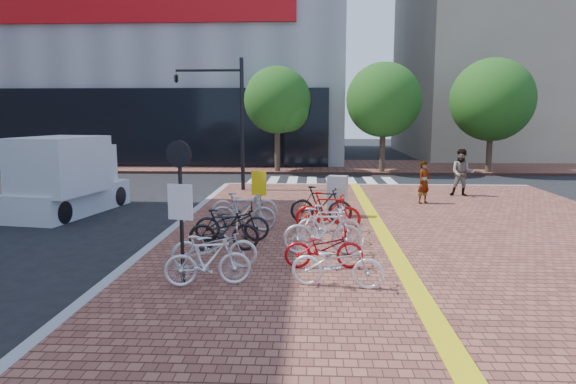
# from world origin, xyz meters

# --- Properties ---
(ground) EXTENTS (120.00, 120.00, 0.00)m
(ground) POSITION_xyz_m (0.00, 0.00, 0.00)
(ground) COLOR black
(ground) RESTS_ON ground
(sidewalk) EXTENTS (14.00, 34.00, 0.15)m
(sidewalk) POSITION_xyz_m (3.00, -5.00, 0.07)
(sidewalk) COLOR brown
(sidewalk) RESTS_ON ground
(tactile_strip) EXTENTS (0.40, 34.00, 0.01)m
(tactile_strip) POSITION_xyz_m (2.00, -5.00, 0.16)
(tactile_strip) COLOR yellow
(tactile_strip) RESTS_ON sidewalk
(kerb_west) EXTENTS (0.25, 34.00, 0.15)m
(kerb_west) POSITION_xyz_m (-4.00, -5.00, 0.08)
(kerb_west) COLOR gray
(kerb_west) RESTS_ON ground
(kerb_north) EXTENTS (14.00, 0.25, 0.15)m
(kerb_north) POSITION_xyz_m (3.00, 12.00, 0.08)
(kerb_north) COLOR gray
(kerb_north) RESTS_ON ground
(far_sidewalk) EXTENTS (70.00, 8.00, 0.15)m
(far_sidewalk) POSITION_xyz_m (0.00, 21.00, 0.07)
(far_sidewalk) COLOR brown
(far_sidewalk) RESTS_ON ground
(building_beige) EXTENTS (20.00, 18.00, 18.00)m
(building_beige) POSITION_xyz_m (18.00, 32.00, 9.00)
(building_beige) COLOR gray
(building_beige) RESTS_ON ground
(crosswalk) EXTENTS (7.50, 4.00, 0.01)m
(crosswalk) POSITION_xyz_m (0.50, 14.00, 0.01)
(crosswalk) COLOR silver
(crosswalk) RESTS_ON ground
(street_trees) EXTENTS (16.20, 4.60, 6.35)m
(street_trees) POSITION_xyz_m (5.04, 17.45, 4.10)
(street_trees) COLOR #38281E
(street_trees) RESTS_ON far_sidewalk
(bike_0) EXTENTS (1.72, 0.80, 1.00)m
(bike_0) POSITION_xyz_m (-1.94, -2.63, 0.65)
(bike_0) COLOR silver
(bike_0) RESTS_ON sidewalk
(bike_1) EXTENTS (1.88, 0.86, 0.95)m
(bike_1) POSITION_xyz_m (-2.03, -1.50, 0.63)
(bike_1) COLOR silver
(bike_1) RESTS_ON sidewalk
(bike_2) EXTENTS (1.73, 0.61, 1.02)m
(bike_2) POSITION_xyz_m (-2.07, -0.06, 0.66)
(bike_2) COLOR black
(bike_2) RESTS_ON sidewalk
(bike_3) EXTENTS (1.97, 0.88, 1.00)m
(bike_3) POSITION_xyz_m (-2.02, 0.88, 0.65)
(bike_3) COLOR black
(bike_3) RESTS_ON sidewalk
(bike_4) EXTENTS (1.87, 0.58, 1.11)m
(bike_4) POSITION_xyz_m (-1.89, 1.98, 0.71)
(bike_4) COLOR #A8A8AC
(bike_4) RESTS_ON sidewalk
(bike_5) EXTENTS (2.07, 0.95, 1.05)m
(bike_5) POSITION_xyz_m (-2.02, 3.32, 0.67)
(bike_5) COLOR #A8A8AC
(bike_5) RESTS_ON sidewalk
(bike_6) EXTENTS (1.83, 0.86, 0.92)m
(bike_6) POSITION_xyz_m (0.53, -2.56, 0.61)
(bike_6) COLOR white
(bike_6) RESTS_ON sidewalk
(bike_7) EXTENTS (1.70, 0.65, 0.88)m
(bike_7) POSITION_xyz_m (0.30, -1.35, 0.59)
(bike_7) COLOR #B30C14
(bike_7) RESTS_ON sidewalk
(bike_8) EXTENTS (1.87, 0.56, 1.12)m
(bike_8) POSITION_xyz_m (0.29, -0.29, 0.71)
(bike_8) COLOR silver
(bike_8) RESTS_ON sidewalk
(bike_9) EXTENTS (1.65, 0.47, 0.99)m
(bike_9) POSITION_xyz_m (0.46, 0.77, 0.65)
(bike_9) COLOR silver
(bike_9) RESTS_ON sidewalk
(bike_10) EXTENTS (1.88, 0.67, 1.11)m
(bike_10) POSITION_xyz_m (0.48, 2.20, 0.70)
(bike_10) COLOR #BC100D
(bike_10) RESTS_ON sidewalk
(bike_11) EXTENTS (1.94, 0.81, 1.13)m
(bike_11) POSITION_xyz_m (0.30, 3.17, 0.71)
(bike_11) COLOR black
(bike_11) RESTS_ON sidewalk
(pedestrian_a) EXTENTS (0.68, 0.65, 1.57)m
(pedestrian_a) POSITION_xyz_m (4.13, 6.86, 0.93)
(pedestrian_a) COLOR gray
(pedestrian_a) RESTS_ON sidewalk
(pedestrian_b) EXTENTS (1.08, 0.95, 1.89)m
(pedestrian_b) POSITION_xyz_m (6.01, 8.67, 1.09)
(pedestrian_b) COLOR #535869
(pedestrian_b) RESTS_ON sidewalk
(utility_box) EXTENTS (0.69, 0.58, 1.31)m
(utility_box) POSITION_xyz_m (0.85, 4.29, 0.81)
(utility_box) COLOR silver
(utility_box) RESTS_ON sidewalk
(yellow_sign) EXTENTS (0.44, 0.17, 1.64)m
(yellow_sign) POSITION_xyz_m (-1.52, 2.63, 1.29)
(yellow_sign) COLOR #B7B7BC
(yellow_sign) RESTS_ON sidewalk
(notice_sign) EXTENTS (0.51, 0.17, 2.77)m
(notice_sign) POSITION_xyz_m (-2.47, -2.46, 1.90)
(notice_sign) COLOR black
(notice_sign) RESTS_ON sidewalk
(traffic_light_pole) EXTENTS (3.01, 1.16, 5.61)m
(traffic_light_pole) POSITION_xyz_m (-4.28, 10.02, 4.02)
(traffic_light_pole) COLOR black
(traffic_light_pole) RESTS_ON sidewalk
(box_truck) EXTENTS (2.74, 4.89, 2.67)m
(box_truck) POSITION_xyz_m (-8.39, 5.11, 1.26)
(box_truck) COLOR silver
(box_truck) RESTS_ON ground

